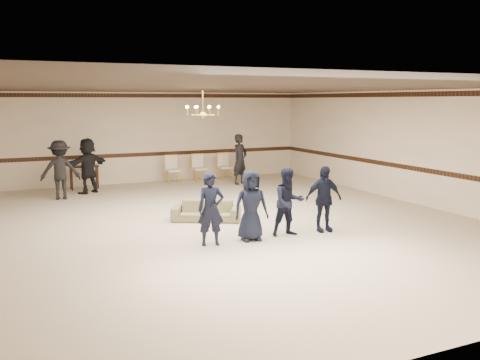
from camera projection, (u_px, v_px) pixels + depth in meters
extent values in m
cube|color=beige|center=(219.00, 223.00, 12.38)|extent=(12.00, 14.00, 0.01)
cube|color=black|center=(218.00, 88.00, 11.89)|extent=(12.00, 14.00, 0.01)
cube|color=beige|center=(144.00, 138.00, 18.42)|extent=(12.00, 0.01, 3.20)
cube|color=beige|center=(454.00, 218.00, 5.85)|extent=(12.00, 0.01, 3.20)
cube|color=beige|center=(415.00, 147.00, 14.62)|extent=(0.01, 14.00, 3.20)
cube|color=#331C0F|center=(144.00, 154.00, 18.50)|extent=(12.00, 0.02, 0.14)
cube|color=#331C0F|center=(143.00, 96.00, 18.18)|extent=(12.00, 0.02, 0.14)
imported|color=black|center=(211.00, 209.00, 10.42)|extent=(0.60, 0.46, 1.48)
imported|color=black|center=(251.00, 206.00, 10.79)|extent=(0.78, 0.56, 1.48)
imported|color=black|center=(288.00, 202.00, 11.17)|extent=(0.78, 0.64, 1.48)
imported|color=black|center=(324.00, 199.00, 11.54)|extent=(0.91, 0.47, 1.48)
imported|color=#7E7654|center=(206.00, 211.00, 12.64)|extent=(1.77, 1.36, 0.48)
imported|color=black|center=(60.00, 170.00, 15.30)|extent=(1.20, 0.79, 1.75)
imported|color=black|center=(88.00, 166.00, 16.30)|extent=(1.67, 1.26, 1.75)
imported|color=black|center=(240.00, 159.00, 18.05)|extent=(0.76, 0.67, 1.75)
cube|color=black|center=(84.00, 177.00, 17.16)|extent=(0.94, 0.40, 0.78)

